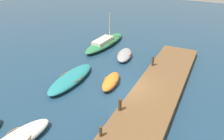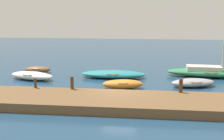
# 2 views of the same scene
# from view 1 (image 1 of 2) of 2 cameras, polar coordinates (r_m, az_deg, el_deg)

# --- Properties ---
(ground_plane) EXTENTS (84.00, 84.00, 0.00)m
(ground_plane) POSITION_cam_1_polar(r_m,az_deg,el_deg) (18.52, 3.90, -5.25)
(ground_plane) COLOR navy
(dock_platform) EXTENTS (19.80, 3.63, 0.59)m
(dock_platform) POSITION_cam_1_polar(r_m,az_deg,el_deg) (17.76, 11.19, -6.32)
(dock_platform) COLOR brown
(dock_platform) RESTS_ON ground_plane
(rowboat_grey) EXTENTS (3.84, 2.27, 0.65)m
(rowboat_grey) POSITION_cam_1_polar(r_m,az_deg,el_deg) (23.98, 3.27, 3.97)
(rowboat_grey) COLOR #939399
(rowboat_grey) RESTS_ON ground_plane
(rowboat_white) EXTENTS (4.43, 2.35, 0.71)m
(rowboat_white) POSITION_cam_1_polar(r_m,az_deg,el_deg) (14.91, -23.10, -16.04)
(rowboat_white) COLOR white
(rowboat_white) RESTS_ON ground_plane
(motorboat_teal) EXTENTS (6.02, 2.02, 0.66)m
(motorboat_teal) POSITION_cam_1_polar(r_m,az_deg,el_deg) (19.80, -10.64, -2.15)
(motorboat_teal) COLOR teal
(motorboat_teal) RESTS_ON ground_plane
(rowboat_orange) EXTENTS (3.37, 1.63, 0.73)m
(rowboat_orange) POSITION_cam_1_polar(r_m,az_deg,el_deg) (18.97, -0.31, -2.96)
(rowboat_orange) COLOR orange
(rowboat_orange) RESTS_ON ground_plane
(sailboat_green) EXTENTS (7.95, 2.54, 3.80)m
(sailboat_green) POSITION_cam_1_polar(r_m,az_deg,el_deg) (27.12, -1.87, 7.23)
(sailboat_green) COLOR #2D7A4C
(sailboat_green) RESTS_ON ground_plane
(mooring_post_west) EXTENTS (0.19, 0.19, 0.71)m
(mooring_post_west) POSITION_cam_1_polar(r_m,az_deg,el_deg) (13.39, -2.99, -15.70)
(mooring_post_west) COLOR #47331E
(mooring_post_west) RESTS_ON dock_platform
(mooring_post_mid_west) EXTENTS (0.24, 0.24, 0.90)m
(mooring_post_mid_west) POSITION_cam_1_polar(r_m,az_deg,el_deg) (15.16, 2.06, -9.05)
(mooring_post_mid_west) COLOR #47331E
(mooring_post_mid_west) RESTS_ON dock_platform
(mooring_post_mid_east) EXTENTS (0.22, 0.22, 0.93)m
(mooring_post_mid_east) POSITION_cam_1_polar(r_m,az_deg,el_deg) (21.25, 10.59, 2.26)
(mooring_post_mid_east) COLOR #47331E
(mooring_post_mid_east) RESTS_ON dock_platform
(mooring_post_east) EXTENTS (0.19, 0.19, 0.94)m
(mooring_post_east) POSITION_cam_1_polar(r_m,az_deg,el_deg) (21.30, 10.63, 2.33)
(mooring_post_east) COLOR #47331E
(mooring_post_east) RESTS_ON dock_platform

